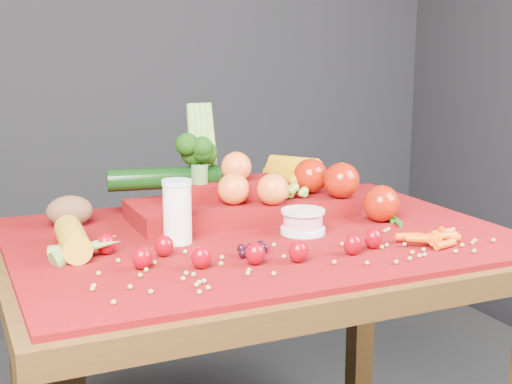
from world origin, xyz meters
name	(u,v)px	position (x,y,z in m)	size (l,w,h in m)	color
table	(260,280)	(0.00, 0.00, 0.66)	(1.10, 0.80, 0.75)	#341F0B
red_cloth	(260,236)	(0.00, 0.00, 0.76)	(1.05, 0.75, 0.01)	#69030D
milk_glass	(177,209)	(-0.19, 0.00, 0.83)	(0.06, 0.06, 0.13)	white
yogurt_bowl	(303,221)	(0.09, -0.04, 0.79)	(0.10, 0.10, 0.05)	silver
strawberry_scatter	(231,245)	(-0.12, -0.14, 0.79)	(0.54, 0.28, 0.05)	maroon
dark_grape_cluster	(254,250)	(-0.08, -0.15, 0.78)	(0.06, 0.05, 0.03)	black
soybean_scatter	(303,256)	(0.00, -0.20, 0.77)	(0.84, 0.24, 0.01)	olive
corn_ear	(82,245)	(-0.39, -0.01, 0.78)	(0.19, 0.24, 0.06)	gold
potato	(69,211)	(-0.37, 0.23, 0.80)	(0.10, 0.08, 0.07)	#563320
baby_carrot_pile	(436,237)	(0.30, -0.23, 0.78)	(0.17, 0.17, 0.03)	#D14607
green_bean_pile	(391,217)	(0.33, -0.01, 0.77)	(0.14, 0.12, 0.01)	#1C5012
produce_mound	(252,191)	(0.05, 0.15, 0.82)	(0.62, 0.36, 0.27)	#69030D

